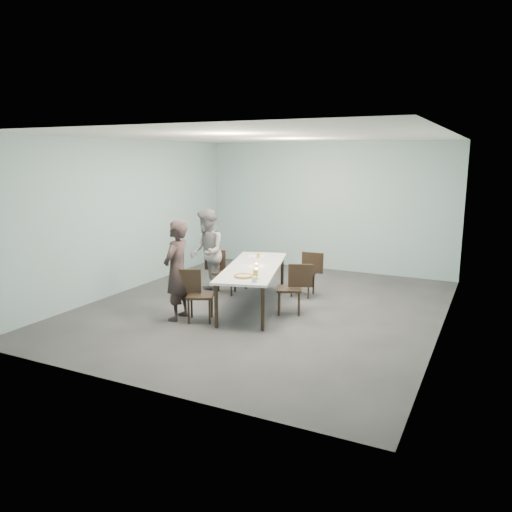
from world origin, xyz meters
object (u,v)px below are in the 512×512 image
at_px(diner_far, 207,252).
at_px(side_plate, 254,273).
at_px(table, 253,269).
at_px(tealight, 257,265).
at_px(chair_far_left, 221,269).
at_px(pizza, 244,276).
at_px(amber_tumbler, 258,256).
at_px(water_tumbler, 254,280).
at_px(chair_near_right, 294,285).
at_px(diner_near, 177,270).
at_px(beer_glass, 255,275).
at_px(chair_near_left, 195,291).
at_px(chair_far_right, 307,271).

height_order(diner_far, side_plate, diner_far).
xyz_separation_m(table, tealight, (0.05, 0.02, 0.08)).
bearing_deg(chair_far_left, pizza, -63.88).
height_order(chair_far_left, amber_tumbler, chair_far_left).
height_order(side_plate, water_tumbler, water_tumbler).
xyz_separation_m(diner_far, amber_tumbler, (0.93, 0.37, -0.05)).
distance_m(pizza, water_tumbler, 0.38).
bearing_deg(chair_near_right, chair_far_left, -38.67).
bearing_deg(side_plate, amber_tumbler, 112.69).
xyz_separation_m(diner_near, side_plate, (1.08, 0.67, -0.07)).
height_order(chair_near_right, amber_tumbler, chair_near_right).
bearing_deg(diner_far, beer_glass, 19.00).
bearing_deg(diner_near, beer_glass, 98.42).
relative_size(diner_far, amber_tumbler, 21.00).
bearing_deg(diner_far, chair_near_left, -10.33).
bearing_deg(diner_far, chair_far_right, 77.48).
relative_size(side_plate, water_tumbler, 2.00).
bearing_deg(pizza, chair_far_left, 132.20).
distance_m(diner_near, pizza, 1.11).
distance_m(table, pizza, 0.85).
relative_size(pizza, water_tumbler, 3.78).
relative_size(diner_near, diner_far, 0.99).
bearing_deg(side_plate, pizza, -93.70).
height_order(chair_near_left, beer_glass, beer_glass).
height_order(chair_far_left, diner_near, diner_near).
bearing_deg(table, chair_far_left, 152.14).
bearing_deg(table, chair_near_right, -2.22).
height_order(table, diner_far, diner_far).
xyz_separation_m(chair_near_left, diner_far, (-0.67, 1.46, 0.34)).
xyz_separation_m(chair_near_left, pizza, (0.74, 0.31, 0.27)).
relative_size(chair_far_right, tealight, 15.54).
distance_m(table, tealight, 0.10).
xyz_separation_m(diner_far, tealight, (1.23, -0.32, -0.07)).
bearing_deg(pizza, water_tumbler, -36.46).
relative_size(table, beer_glass, 18.32).
bearing_deg(diner_near, amber_tumbler, 157.34).
height_order(table, beer_glass, beer_glass).
distance_m(side_plate, tealight, 0.56).
height_order(table, water_tumbler, water_tumbler).
bearing_deg(pizza, chair_far_right, 78.69).
bearing_deg(water_tumbler, chair_near_right, 75.76).
xyz_separation_m(chair_far_right, side_plate, (-0.36, -1.58, 0.25)).
height_order(beer_glass, water_tumbler, beer_glass).
bearing_deg(chair_far_left, chair_near_right, -33.23).
bearing_deg(beer_glass, water_tumbler, -68.09).
bearing_deg(table, water_tumbler, -62.72).
relative_size(table, tealight, 49.06).
xyz_separation_m(diner_far, beer_glass, (1.64, -1.19, -0.02)).
relative_size(diner_far, side_plate, 9.33).
bearing_deg(chair_near_right, chair_far_right, -102.33).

